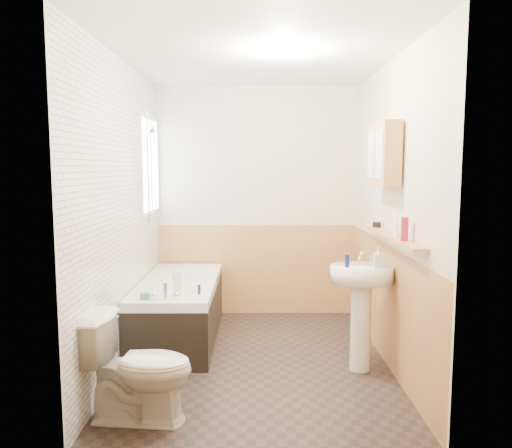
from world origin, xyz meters
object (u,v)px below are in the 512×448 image
Objects in this scene: sink at (361,296)px; pine_shelf at (389,235)px; bathtub at (179,308)px; medicine_cabinet at (384,154)px; toilet at (138,368)px.

sink is 0.53m from pine_shelf.
pine_shelf is at bearing -23.64° from bathtub.
pine_shelf is at bearing -78.67° from medicine_cabinet.
sink is (1.57, -0.74, 0.31)m from bathtub.
sink is at bearing 169.68° from pine_shelf.
toilet is 2.42m from medicine_cabinet.
toilet is at bearing -91.12° from bathtub.
medicine_cabinet is (1.77, 0.90, 1.39)m from toilet.
medicine_cabinet is at bearing 21.80° from sink.
pine_shelf reaches higher than sink.
toilet is 1.81m from sink.
bathtub is at bearing 145.83° from sink.
bathtub is at bearing 4.81° from toilet.
toilet is (-0.03, -1.54, 0.05)m from bathtub.
pine_shelf reaches higher than bathtub.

